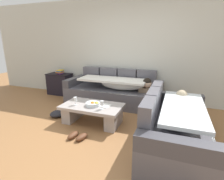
{
  "coord_description": "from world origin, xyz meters",
  "views": [
    {
      "loc": [
        1.3,
        -2.56,
        1.63
      ],
      "look_at": [
        -0.01,
        1.0,
        0.55
      ],
      "focal_mm": 28.32,
      "sensor_mm": 36.0,
      "label": 1
    }
  ],
  "objects_px": {
    "side_cabinet": "(60,84)",
    "crumpled_garment": "(59,113)",
    "open_magazine": "(103,105)",
    "wine_glass_near_right": "(102,103)",
    "pair_of_shoes": "(77,136)",
    "wine_glass_near_left": "(75,99)",
    "couch_along_wall": "(115,91)",
    "coffee_table": "(92,112)",
    "book_stack_on_cabinet": "(60,72)",
    "couch_near_window": "(175,126)",
    "fruit_bowl": "(93,104)"
  },
  "relations": [
    {
      "from": "side_cabinet",
      "to": "crumpled_garment",
      "type": "xyz_separation_m",
      "value": [
        0.97,
        -1.41,
        -0.26
      ]
    },
    {
      "from": "open_magazine",
      "to": "side_cabinet",
      "type": "distance_m",
      "value": 2.48
    },
    {
      "from": "wine_glass_near_right",
      "to": "pair_of_shoes",
      "type": "height_order",
      "value": "wine_glass_near_right"
    },
    {
      "from": "wine_glass_near_right",
      "to": "wine_glass_near_left",
      "type": "bearing_deg",
      "value": 177.61
    },
    {
      "from": "couch_along_wall",
      "to": "coffee_table",
      "type": "relative_size",
      "value": 2.06
    },
    {
      "from": "couch_along_wall",
      "to": "crumpled_garment",
      "type": "relative_size",
      "value": 6.17
    },
    {
      "from": "wine_glass_near_left",
      "to": "crumpled_garment",
      "type": "xyz_separation_m",
      "value": [
        -0.55,
        0.15,
        -0.44
      ]
    },
    {
      "from": "wine_glass_near_left",
      "to": "book_stack_on_cabinet",
      "type": "relative_size",
      "value": 0.77
    },
    {
      "from": "couch_along_wall",
      "to": "couch_near_window",
      "type": "bearing_deg",
      "value": -44.59
    },
    {
      "from": "couch_along_wall",
      "to": "fruit_bowl",
      "type": "relative_size",
      "value": 8.81
    },
    {
      "from": "wine_glass_near_right",
      "to": "couch_along_wall",
      "type": "bearing_deg",
      "value": 99.12
    },
    {
      "from": "side_cabinet",
      "to": "book_stack_on_cabinet",
      "type": "bearing_deg",
      "value": -0.61
    },
    {
      "from": "couch_near_window",
      "to": "pair_of_shoes",
      "type": "bearing_deg",
      "value": 103.42
    },
    {
      "from": "wine_glass_near_right",
      "to": "pair_of_shoes",
      "type": "bearing_deg",
      "value": -116.06
    },
    {
      "from": "couch_near_window",
      "to": "crumpled_garment",
      "type": "xyz_separation_m",
      "value": [
        -2.43,
        0.31,
        -0.28
      ]
    },
    {
      "from": "fruit_bowl",
      "to": "wine_glass_near_left",
      "type": "relative_size",
      "value": 1.69
    },
    {
      "from": "couch_along_wall",
      "to": "book_stack_on_cabinet",
      "type": "xyz_separation_m",
      "value": [
        -1.84,
        0.22,
        0.37
      ]
    },
    {
      "from": "fruit_bowl",
      "to": "pair_of_shoes",
      "type": "xyz_separation_m",
      "value": [
        -0.01,
        -0.6,
        -0.37
      ]
    },
    {
      "from": "couch_along_wall",
      "to": "wine_glass_near_left",
      "type": "height_order",
      "value": "couch_along_wall"
    },
    {
      "from": "wine_glass_near_right",
      "to": "coffee_table",
      "type": "bearing_deg",
      "value": 153.13
    },
    {
      "from": "couch_along_wall",
      "to": "open_magazine",
      "type": "distance_m",
      "value": 1.19
    },
    {
      "from": "fruit_bowl",
      "to": "wine_glass_near_left",
      "type": "xyz_separation_m",
      "value": [
        -0.35,
        -0.07,
        0.08
      ]
    },
    {
      "from": "fruit_bowl",
      "to": "wine_glass_near_right",
      "type": "relative_size",
      "value": 1.69
    },
    {
      "from": "coffee_table",
      "to": "side_cabinet",
      "type": "height_order",
      "value": "side_cabinet"
    },
    {
      "from": "pair_of_shoes",
      "to": "couch_along_wall",
      "type": "bearing_deg",
      "value": 89.14
    },
    {
      "from": "couch_along_wall",
      "to": "book_stack_on_cabinet",
      "type": "relative_size",
      "value": 11.41
    },
    {
      "from": "wine_glass_near_left",
      "to": "book_stack_on_cabinet",
      "type": "height_order",
      "value": "book_stack_on_cabinet"
    },
    {
      "from": "open_magazine",
      "to": "fruit_bowl",
      "type": "bearing_deg",
      "value": -142.31
    },
    {
      "from": "book_stack_on_cabinet",
      "to": "pair_of_shoes",
      "type": "relative_size",
      "value": 0.66
    },
    {
      "from": "couch_near_window",
      "to": "crumpled_garment",
      "type": "distance_m",
      "value": 2.46
    },
    {
      "from": "couch_along_wall",
      "to": "fruit_bowl",
      "type": "height_order",
      "value": "couch_along_wall"
    },
    {
      "from": "open_magazine",
      "to": "couch_near_window",
      "type": "bearing_deg",
      "value": -2.26
    },
    {
      "from": "open_magazine",
      "to": "pair_of_shoes",
      "type": "xyz_separation_m",
      "value": [
        -0.19,
        -0.69,
        -0.34
      ]
    },
    {
      "from": "wine_glass_near_left",
      "to": "pair_of_shoes",
      "type": "xyz_separation_m",
      "value": [
        0.33,
        -0.53,
        -0.45
      ]
    },
    {
      "from": "book_stack_on_cabinet",
      "to": "wine_glass_near_right",
      "type": "bearing_deg",
      "value": -37.61
    },
    {
      "from": "couch_along_wall",
      "to": "crumpled_garment",
      "type": "xyz_separation_m",
      "value": [
        -0.91,
        -1.19,
        -0.27
      ]
    },
    {
      "from": "coffee_table",
      "to": "open_magazine",
      "type": "xyz_separation_m",
      "value": [
        0.22,
        0.05,
        0.15
      ]
    },
    {
      "from": "side_cabinet",
      "to": "crumpled_garment",
      "type": "distance_m",
      "value": 1.74
    },
    {
      "from": "couch_near_window",
      "to": "open_magazine",
      "type": "xyz_separation_m",
      "value": [
        -1.35,
        0.32,
        0.05
      ]
    },
    {
      "from": "fruit_bowl",
      "to": "side_cabinet",
      "type": "relative_size",
      "value": 0.39
    },
    {
      "from": "couch_along_wall",
      "to": "pair_of_shoes",
      "type": "height_order",
      "value": "couch_along_wall"
    },
    {
      "from": "fruit_bowl",
      "to": "wine_glass_near_left",
      "type": "bearing_deg",
      "value": -167.98
    },
    {
      "from": "wine_glass_near_left",
      "to": "crumpled_garment",
      "type": "relative_size",
      "value": 0.42
    },
    {
      "from": "side_cabinet",
      "to": "wine_glass_near_left",
      "type": "bearing_deg",
      "value": -45.8
    },
    {
      "from": "couch_near_window",
      "to": "wine_glass_near_right",
      "type": "relative_size",
      "value": 11.76
    },
    {
      "from": "coffee_table",
      "to": "wine_glass_near_left",
      "type": "xyz_separation_m",
      "value": [
        -0.31,
        -0.11,
        0.26
      ]
    },
    {
      "from": "pair_of_shoes",
      "to": "crumpled_garment",
      "type": "bearing_deg",
      "value": 142.53
    },
    {
      "from": "couch_along_wall",
      "to": "crumpled_garment",
      "type": "distance_m",
      "value": 1.52
    },
    {
      "from": "fruit_bowl",
      "to": "side_cabinet",
      "type": "height_order",
      "value": "side_cabinet"
    },
    {
      "from": "couch_near_window",
      "to": "side_cabinet",
      "type": "relative_size",
      "value": 2.71
    }
  ]
}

